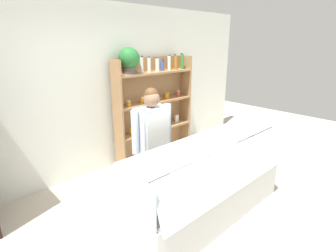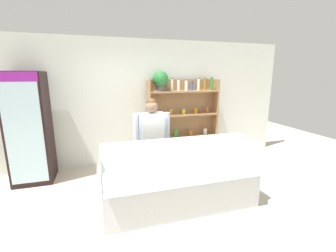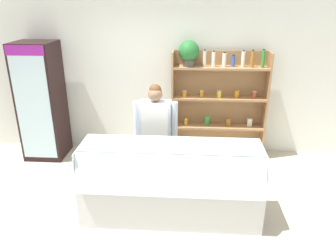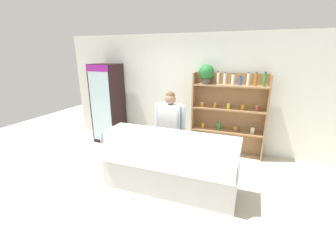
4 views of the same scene
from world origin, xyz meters
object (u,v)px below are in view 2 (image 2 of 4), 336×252
object	(u,v)px
shelving_unit	(178,109)
shop_clerk	(152,137)
drinks_fridge	(29,128)
deli_display_case	(181,188)

from	to	relation	value
shelving_unit	shop_clerk	size ratio (longest dim) A/B	1.29
drinks_fridge	shelving_unit	size ratio (longest dim) A/B	0.99
drinks_fridge	shelving_unit	bearing A→B (deg)	4.46
shelving_unit	deli_display_case	bearing A→B (deg)	-108.01
drinks_fridge	shelving_unit	distance (m)	2.94
deli_display_case	shop_clerk	bearing A→B (deg)	109.08
drinks_fridge	shop_clerk	bearing A→B (deg)	-23.51
shelving_unit	deli_display_case	distance (m)	2.15
shelving_unit	deli_display_case	world-z (taller)	shelving_unit
drinks_fridge	shelving_unit	world-z (taller)	shelving_unit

